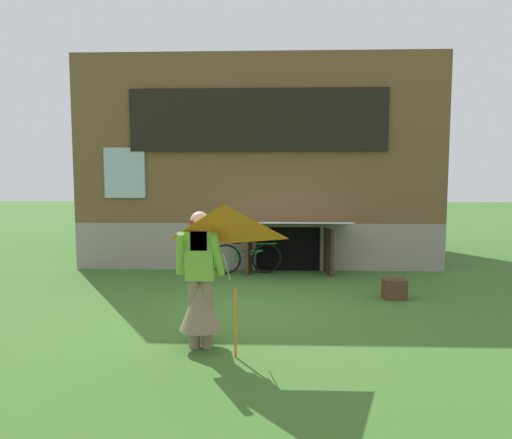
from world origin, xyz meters
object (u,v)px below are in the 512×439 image
object	(u,v)px
person	(200,291)
bicycle_green	(246,258)
kite	(224,249)
wooden_crate	(394,289)

from	to	relation	value
person	bicycle_green	xyz separation A→B (m)	(0.31, 4.31, -0.37)
person	kite	xyz separation A→B (m)	(0.36, -0.65, 0.62)
person	bicycle_green	bearing A→B (deg)	91.92
kite	bicycle_green	world-z (taller)	kite
kite	wooden_crate	xyz separation A→B (m)	(2.59, 3.02, -1.15)
person	wooden_crate	bearing A→B (deg)	44.83
wooden_crate	bicycle_green	bearing A→B (deg)	143.86
person	wooden_crate	world-z (taller)	person
person	bicycle_green	world-z (taller)	person
bicycle_green	wooden_crate	distance (m)	3.28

